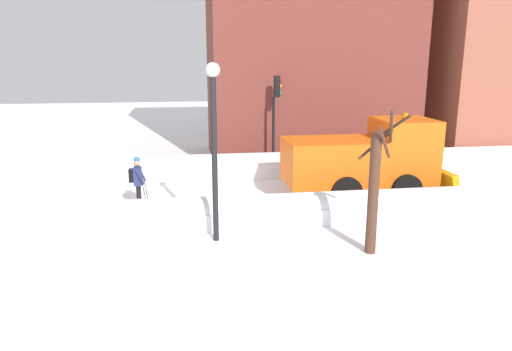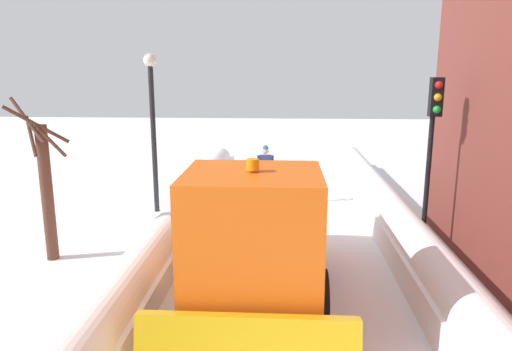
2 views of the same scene
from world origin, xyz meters
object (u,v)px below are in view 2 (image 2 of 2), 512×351
object	(u,v)px
plow_truck	(257,229)
traffic_light_pole	(433,133)
street_lamp	(152,113)
skier	(265,167)
bare_tree_near	(46,187)

from	to	relation	value
plow_truck	traffic_light_pole	world-z (taller)	traffic_light_pole
traffic_light_pole	street_lamp	size ratio (longest dim) A/B	0.87
plow_truck	traffic_light_pole	size ratio (longest dim) A/B	1.39
street_lamp	traffic_light_pole	bearing A→B (deg)	157.64
traffic_light_pole	street_lamp	distance (m)	8.21
skier	plow_truck	bearing A→B (deg)	91.09
traffic_light_pole	bare_tree_near	distance (m)	9.21
plow_truck	bare_tree_near	distance (m)	5.36
street_lamp	bare_tree_near	distance (m)	4.53
skier	bare_tree_near	bearing A→B (deg)	52.97
bare_tree_near	plow_truck	bearing A→B (deg)	161.13
skier	street_lamp	distance (m)	4.73
plow_truck	street_lamp	xyz separation A→B (m)	(3.58, -5.78, 1.69)
traffic_light_pole	street_lamp	bearing A→B (deg)	-22.36
bare_tree_near	skier	bearing A→B (deg)	-127.03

